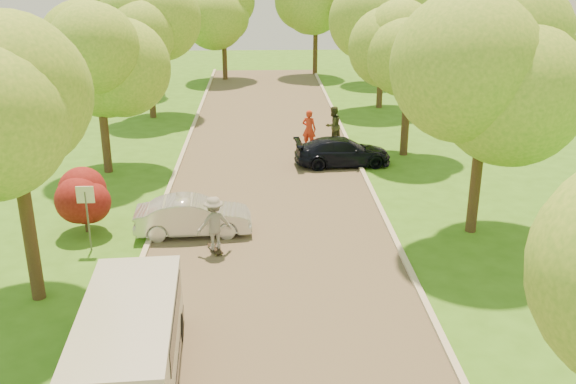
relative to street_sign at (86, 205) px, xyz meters
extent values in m
plane|color=#346B19|center=(5.80, -4.00, -1.56)|extent=(100.00, 100.00, 0.00)
cube|color=#4C4438|center=(5.80, 4.00, -1.56)|extent=(8.00, 60.00, 0.01)
cube|color=#B2AD9E|center=(1.75, 4.00, -1.50)|extent=(0.18, 60.00, 0.12)
cube|color=#B2AD9E|center=(9.85, 4.00, -1.50)|extent=(0.18, 60.00, 0.12)
cylinder|color=#59595E|center=(0.00, 0.00, -0.56)|extent=(0.06, 0.06, 2.00)
cube|color=white|center=(0.00, 0.00, 0.34)|extent=(0.55, 0.04, 0.55)
cylinder|color=#382619|center=(-0.50, 1.50, -1.21)|extent=(0.12, 0.12, 0.70)
sphere|color=#590F0F|center=(-0.50, 1.50, -0.46)|extent=(1.70, 1.70, 1.70)
cylinder|color=#382619|center=(-0.70, -3.00, 0.24)|extent=(0.36, 0.36, 3.60)
sphere|color=#559127|center=(-0.70, -3.00, 3.42)|extent=(4.60, 4.60, 4.60)
sphere|color=#559127|center=(-0.01, -3.00, 4.11)|extent=(3.45, 3.45, 3.45)
cylinder|color=#382619|center=(-1.20, 8.00, 0.01)|extent=(0.36, 0.36, 3.15)
sphere|color=#559127|center=(-1.20, 8.00, 2.85)|extent=(4.20, 4.20, 4.20)
sphere|color=#559127|center=(-0.57, 8.00, 3.48)|extent=(3.15, 3.15, 3.15)
cylinder|color=#382619|center=(-0.80, 18.00, 0.35)|extent=(0.36, 0.36, 3.83)
sphere|color=#559127|center=(-0.80, 18.00, 3.70)|extent=(4.80, 4.80, 4.80)
sphere|color=#559127|center=(-0.08, 18.00, 4.42)|extent=(3.60, 3.60, 3.60)
cylinder|color=#382619|center=(12.60, 1.00, 0.35)|extent=(0.36, 0.36, 3.83)
sphere|color=#559127|center=(12.60, 1.00, 3.76)|extent=(5.00, 5.00, 5.00)
sphere|color=#559127|center=(13.35, 1.00, 4.51)|extent=(3.75, 3.75, 3.75)
cylinder|color=#382619|center=(12.20, 10.00, 0.12)|extent=(0.36, 0.36, 3.38)
sphere|color=#559127|center=(12.20, 10.00, 3.13)|extent=(4.40, 4.40, 4.40)
sphere|color=#559127|center=(12.86, 10.00, 3.79)|extent=(3.30, 3.30, 3.30)
cylinder|color=#382619|center=(12.80, 20.00, 0.46)|extent=(0.36, 0.36, 4.05)
sphere|color=#559127|center=(12.80, 20.00, 4.05)|extent=(5.20, 5.20, 5.20)
sphere|color=#559127|center=(13.58, 20.00, 4.83)|extent=(3.90, 3.90, 3.90)
cylinder|color=#382619|center=(-3.20, 26.00, 0.24)|extent=(0.36, 0.36, 3.60)
sphere|color=#559127|center=(-3.20, 26.00, 3.54)|extent=(5.00, 5.00, 5.00)
sphere|color=#559127|center=(-2.45, 26.00, 4.29)|extent=(3.75, 3.75, 3.75)
cylinder|color=#382619|center=(13.80, 28.00, 0.35)|extent=(0.36, 0.36, 3.83)
sphere|color=#559127|center=(13.80, 28.00, 3.76)|extent=(5.00, 5.00, 5.00)
cylinder|color=#382619|center=(2.80, 30.00, 0.12)|extent=(0.36, 0.36, 3.38)
sphere|color=#559127|center=(2.80, 30.00, 3.25)|extent=(4.80, 4.80, 4.80)
sphere|color=#559127|center=(3.52, 30.00, 3.97)|extent=(3.60, 3.60, 3.60)
cylinder|color=#382619|center=(9.80, 32.00, 0.24)|extent=(0.36, 0.36, 3.60)
sphere|color=#559127|center=(9.80, 32.00, 3.54)|extent=(5.00, 5.00, 5.00)
cube|color=silver|center=(2.60, -6.95, -0.53)|extent=(2.27, 5.08, 1.71)
cube|color=black|center=(2.60, -6.95, -1.25)|extent=(2.29, 5.19, 0.31)
cube|color=black|center=(2.58, -6.69, -0.11)|extent=(2.21, 3.64, 0.57)
cylinder|color=black|center=(1.62, -5.35, -1.22)|extent=(0.29, 0.70, 0.68)
cylinder|color=black|center=(3.38, -5.24, -1.22)|extent=(0.29, 0.70, 0.68)
imported|color=silver|center=(3.16, 1.18, -0.93)|extent=(3.96, 1.60, 1.28)
imported|color=black|center=(9.10, 8.51, -0.94)|extent=(4.41, 2.07, 1.25)
cube|color=black|center=(3.97, -0.27, -1.46)|extent=(0.57, 0.92, 0.02)
cylinder|color=#BFCC4C|center=(3.92, 0.06, -1.52)|extent=(0.05, 0.08, 0.07)
cylinder|color=#BFCC4C|center=(3.77, 0.00, -1.52)|extent=(0.05, 0.08, 0.07)
cylinder|color=#BFCC4C|center=(4.16, -0.53, -1.52)|extent=(0.05, 0.08, 0.07)
cylinder|color=#BFCC4C|center=(4.02, -0.59, -1.52)|extent=(0.05, 0.08, 0.07)
imported|color=gray|center=(3.97, -0.27, -0.58)|extent=(1.29, 1.03, 1.74)
imported|color=#B62F1B|center=(7.80, 11.28, -0.62)|extent=(0.81, 0.68, 1.90)
imported|color=#303721|center=(9.04, 11.98, -0.62)|extent=(1.17, 1.14, 1.90)
camera|label=1|loc=(5.50, -18.85, 7.30)|focal=40.00mm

